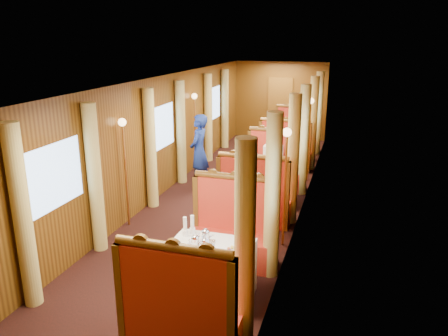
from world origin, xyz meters
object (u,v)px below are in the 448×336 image
at_px(table_mid, 265,186).
at_px(rose_vase_far, 290,126).
at_px(banquette_far_aft, 296,136).
at_px(teapot_left, 195,243).
at_px(banquette_near_aft, 232,235).
at_px(fruit_plate, 233,251).
at_px(rose_vase_mid, 265,159).
at_px(teapot_back, 206,237).
at_px(steward, 199,151).
at_px(table_near, 211,271).
at_px(table_far, 291,146).
at_px(banquette_near_fwd, 181,314).
at_px(teapot_right, 205,245).
at_px(banquette_far_fwd, 285,153).
at_px(banquette_mid_fwd, 254,201).
at_px(banquette_mid_aft, 274,169).
at_px(passenger, 273,159).

relative_size(table_mid, rose_vase_far, 2.92).
bearing_deg(banquette_far_aft, teapot_left, -91.11).
height_order(banquette_near_aft, rose_vase_far, banquette_near_aft).
xyz_separation_m(fruit_plate, rose_vase_mid, (-0.35, 3.59, 0.16)).
bearing_deg(fruit_plate, teapot_back, 159.06).
xyz_separation_m(banquette_far_aft, steward, (-1.63, -3.94, 0.40)).
distance_m(table_near, table_far, 7.00).
xyz_separation_m(banquette_near_fwd, steward, (-1.63, 5.09, 0.40)).
bearing_deg(teapot_right, steward, 130.51).
distance_m(table_near, banquette_near_fwd, 1.02).
height_order(teapot_right, fruit_plate, teapot_right).
bearing_deg(teapot_back, rose_vase_far, 87.42).
bearing_deg(table_near, fruit_plate, -17.70).
relative_size(banquette_far_fwd, banquette_far_aft, 1.00).
bearing_deg(teapot_back, banquette_mid_fwd, 85.80).
height_order(banquette_mid_fwd, banquette_far_aft, same).
bearing_deg(banquette_far_aft, table_far, -90.00).
bearing_deg(banquette_mid_aft, table_far, 90.00).
xyz_separation_m(banquette_near_fwd, fruit_plate, (0.32, 0.91, 0.35)).
distance_m(teapot_left, rose_vase_mid, 3.62).
bearing_deg(table_near, banquette_far_fwd, 90.00).
height_order(table_mid, rose_vase_mid, rose_vase_mid).
relative_size(table_near, table_far, 1.00).
relative_size(table_near, steward, 0.63).
height_order(banquette_mid_fwd, teapot_back, banquette_mid_fwd).
bearing_deg(banquette_far_fwd, banquette_mid_fwd, -90.00).
xyz_separation_m(banquette_far_aft, teapot_right, (-0.03, -8.15, 0.38)).
distance_m(teapot_right, passenger, 4.38).
height_order(banquette_near_aft, banquette_mid_fwd, same).
distance_m(table_near, rose_vase_mid, 3.53).
xyz_separation_m(table_near, teapot_back, (-0.09, 0.05, 0.45)).
height_order(teapot_back, steward, steward).
bearing_deg(steward, fruit_plate, 24.75).
xyz_separation_m(banquette_far_fwd, passenger, (-0.00, -1.74, 0.32)).
bearing_deg(rose_vase_far, rose_vase_mid, -89.87).
distance_m(banquette_near_aft, table_far, 5.99).
bearing_deg(teapot_left, fruit_plate, -3.93).
bearing_deg(passenger, banquette_far_aft, 90.00).
bearing_deg(steward, banquette_near_aft, 27.71).
distance_m(table_mid, fruit_plate, 3.64).
xyz_separation_m(banquette_mid_fwd, teapot_back, (-0.09, -2.43, 0.40)).
distance_m(table_near, banquette_mid_fwd, 2.49).
relative_size(banquette_far_aft, steward, 0.81).
bearing_deg(banquette_near_fwd, banquette_mid_aft, 90.00).
height_order(table_mid, fruit_plate, fruit_plate).
height_order(banquette_near_fwd, teapot_right, banquette_near_fwd).
bearing_deg(teapot_right, teapot_left, -162.37).
relative_size(teapot_back, rose_vase_far, 0.48).
relative_size(teapot_left, rose_vase_mid, 0.45).
xyz_separation_m(banquette_far_fwd, steward, (-1.63, -1.91, 0.40)).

